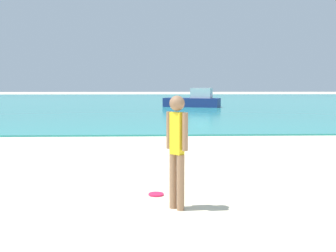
{
  "coord_description": "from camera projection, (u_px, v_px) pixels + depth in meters",
  "views": [
    {
      "loc": [
        -0.35,
        -1.68,
        1.65
      ],
      "look_at": [
        -0.01,
        6.95,
        0.76
      ],
      "focal_mm": 42.02,
      "sensor_mm": 36.0,
      "label": 1
    }
  ],
  "objects": [
    {
      "name": "water",
      "position": [
        156.0,
        101.0,
        42.61
      ],
      "size": [
        160.0,
        60.0,
        0.06
      ],
      "primitive_type": "cube",
      "color": "teal",
      "rests_on": "ground"
    },
    {
      "name": "person_standing",
      "position": [
        177.0,
        145.0,
        5.18
      ],
      "size": [
        0.27,
        0.27,
        1.52
      ],
      "rotation": [
        0.0,
        0.0,
        2.37
      ],
      "color": "#936B4C",
      "rests_on": "ground"
    },
    {
      "name": "frisbee",
      "position": [
        156.0,
        194.0,
        5.93
      ],
      "size": [
        0.23,
        0.23,
        0.03
      ],
      "primitive_type": "cylinder",
      "color": "#E51E4C",
      "rests_on": "ground"
    },
    {
      "name": "boat_near",
      "position": [
        194.0,
        100.0,
        29.26
      ],
      "size": [
        4.35,
        2.7,
        1.41
      ],
      "rotation": [
        0.0,
        0.0,
        2.78
      ],
      "color": "navy",
      "rests_on": "water"
    }
  ]
}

